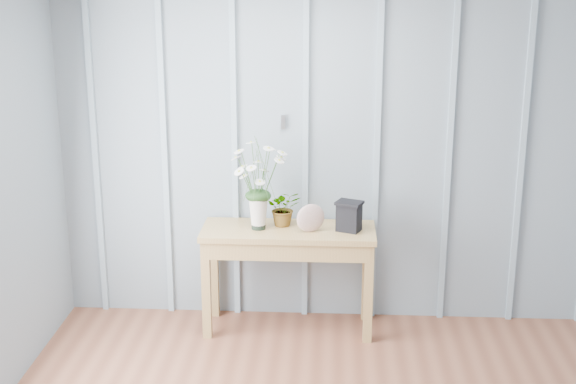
# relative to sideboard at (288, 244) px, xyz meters

# --- Properties ---
(room_shell) EXTENTS (4.00, 4.50, 2.50)m
(room_shell) POSITION_rel_sideboard_xyz_m (0.36, -1.08, 1.35)
(room_shell) COLOR gray
(room_shell) RESTS_ON ground
(sideboard) EXTENTS (1.20, 0.45, 0.75)m
(sideboard) POSITION_rel_sideboard_xyz_m (0.00, 0.00, 0.00)
(sideboard) COLOR #A28148
(sideboard) RESTS_ON ground
(daisy_vase) EXTENTS (0.43, 0.33, 0.61)m
(daisy_vase) POSITION_rel_sideboard_xyz_m (-0.21, -0.01, 0.50)
(daisy_vase) COLOR black
(daisy_vase) RESTS_ON sideboard
(spider_plant) EXTENTS (0.26, 0.24, 0.26)m
(spider_plant) POSITION_rel_sideboard_xyz_m (-0.04, 0.08, 0.24)
(spider_plant) COLOR #173615
(spider_plant) RESTS_ON sideboard
(felt_disc_vessel) EXTENTS (0.21, 0.12, 0.20)m
(felt_disc_vessel) POSITION_rel_sideboard_xyz_m (0.15, -0.06, 0.21)
(felt_disc_vessel) COLOR #8C4950
(felt_disc_vessel) RESTS_ON sideboard
(carved_box) EXTENTS (0.21, 0.19, 0.21)m
(carved_box) POSITION_rel_sideboard_xyz_m (0.42, -0.02, 0.22)
(carved_box) COLOR black
(carved_box) RESTS_ON sideboard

